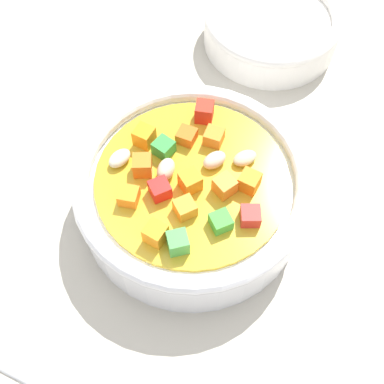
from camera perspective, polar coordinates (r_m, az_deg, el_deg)
name	(u,v)px	position (r cm, az deg, el deg)	size (l,w,h in cm)	color
ground_plane	(192,213)	(41.84, 0.00, -2.42)	(140.00, 140.00, 2.00)	#BAB2A0
soup_bowl_main	(192,190)	(38.49, -0.02, 0.26)	(18.17, 18.17, 6.13)	white
side_bowl_small	(271,27)	(52.41, 9.14, 18.31)	(13.53, 13.53, 3.73)	white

